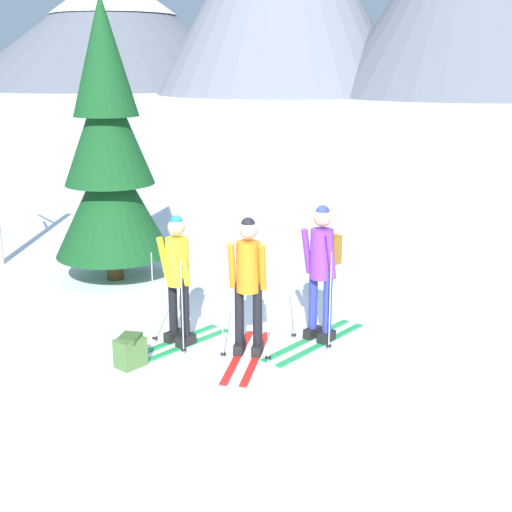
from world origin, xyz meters
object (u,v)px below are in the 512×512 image
(pine_tree_near, at_px, (109,155))
(backpack_on_snow_front, at_px, (130,351))
(skier_in_orange, at_px, (248,279))
(skier_in_purple, at_px, (322,266))
(skier_in_yellow, at_px, (177,276))

(pine_tree_near, height_order, backpack_on_snow_front, pine_tree_near)
(skier_in_orange, distance_m, skier_in_purple, 0.99)
(backpack_on_snow_front, bearing_deg, pine_tree_near, 115.47)
(skier_in_yellow, xyz_separation_m, skier_in_purple, (1.70, 0.48, 0.09))
(skier_in_purple, height_order, pine_tree_near, pine_tree_near)
(skier_in_orange, distance_m, pine_tree_near, 3.87)
(skier_in_purple, distance_m, backpack_on_snow_front, 2.51)
(skier_in_yellow, distance_m, skier_in_purple, 1.77)
(pine_tree_near, relative_size, backpack_on_snow_front, 11.10)
(pine_tree_near, xyz_separation_m, backpack_on_snow_front, (1.48, -3.12, -1.83))
(skier_in_purple, distance_m, pine_tree_near, 4.15)
(skier_in_orange, bearing_deg, skier_in_purple, 36.95)
(backpack_on_snow_front, bearing_deg, skier_in_purple, 30.49)
(pine_tree_near, bearing_deg, skier_in_yellow, -52.42)
(skier_in_yellow, bearing_deg, pine_tree_near, 127.58)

